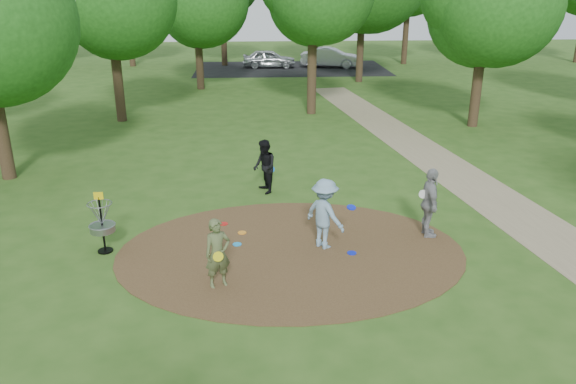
{
  "coord_description": "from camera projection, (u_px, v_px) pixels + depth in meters",
  "views": [
    {
      "loc": [
        -0.82,
        -12.17,
        6.17
      ],
      "look_at": [
        0.0,
        1.2,
        1.1
      ],
      "focal_mm": 35.0,
      "sensor_mm": 36.0,
      "label": 1
    }
  ],
  "objects": [
    {
      "name": "dirt_clearing",
      "position": [
        291.0,
        251.0,
        13.59
      ],
      "size": [
        8.4,
        8.4,
        0.02
      ],
      "primitive_type": "cylinder",
      "color": "#47301C",
      "rests_on": "ground"
    },
    {
      "name": "car_left",
      "position": [
        269.0,
        59.0,
        41.88
      ],
      "size": [
        3.95,
        1.66,
        1.33
      ],
      "primitive_type": "imported",
      "rotation": [
        0.0,
        0.0,
        1.55
      ],
      "color": "#B4B8BD",
      "rests_on": "ground"
    },
    {
      "name": "car_right",
      "position": [
        331.0,
        58.0,
        42.01
      ],
      "size": [
        4.63,
        2.48,
        1.45
      ],
      "primitive_type": "imported",
      "rotation": [
        0.0,
        0.0,
        1.34
      ],
      "color": "#B6B7BE",
      "rests_on": "ground"
    },
    {
      "name": "ground",
      "position": [
        291.0,
        252.0,
        13.6
      ],
      "size": [
        100.0,
        100.0,
        0.0
      ],
      "primitive_type": "plane",
      "color": "#2D5119",
      "rests_on": "ground"
    },
    {
      "name": "player_throwing_with_disc",
      "position": [
        325.0,
        214.0,
        13.54
      ],
      "size": [
        1.4,
        1.29,
        1.76
      ],
      "color": "#7B9EB8",
      "rests_on": "ground"
    },
    {
      "name": "disc_ground_orange",
      "position": [
        242.0,
        233.0,
        14.56
      ],
      "size": [
        0.22,
        0.22,
        0.02
      ],
      "primitive_type": "cylinder",
      "color": "orange",
      "rests_on": "dirt_clearing"
    },
    {
      "name": "disc_ground_cyan",
      "position": [
        237.0,
        244.0,
        13.92
      ],
      "size": [
        0.22,
        0.22,
        0.02
      ],
      "primitive_type": "cylinder",
      "color": "#1B92DA",
      "rests_on": "dirt_clearing"
    },
    {
      "name": "disc_golf_basket",
      "position": [
        101.0,
        218.0,
        13.31
      ],
      "size": [
        0.63,
        0.63,
        1.54
      ],
      "color": "black",
      "rests_on": "ground"
    },
    {
      "name": "player_observer_with_disc",
      "position": [
        218.0,
        254.0,
        11.82
      ],
      "size": [
        0.67,
        0.57,
        1.55
      ],
      "color": "#525F37",
      "rests_on": "ground"
    },
    {
      "name": "parking_lot",
      "position": [
        291.0,
        68.0,
        41.71
      ],
      "size": [
        14.0,
        8.0,
        0.01
      ],
      "primitive_type": "cube",
      "color": "black",
      "rests_on": "ground"
    },
    {
      "name": "player_walking_with_disc",
      "position": [
        264.0,
        167.0,
        17.12
      ],
      "size": [
        0.83,
        0.95,
        1.67
      ],
      "color": "black",
      "rests_on": "ground"
    },
    {
      "name": "disc_ground_red",
      "position": [
        224.0,
        224.0,
        15.09
      ],
      "size": [
        0.22,
        0.22,
        0.02
      ],
      "primitive_type": "cylinder",
      "color": "red",
      "rests_on": "dirt_clearing"
    },
    {
      "name": "player_waiting_with_disc",
      "position": [
        430.0,
        203.0,
        14.12
      ],
      "size": [
        0.57,
        1.09,
        1.82
      ],
      "color": "gray",
      "rests_on": "ground"
    },
    {
      "name": "tree_ring",
      "position": [
        360.0,
        4.0,
        22.23
      ],
      "size": [
        37.14,
        45.67,
        9.78
      ],
      "color": "#332316",
      "rests_on": "ground"
    },
    {
      "name": "footpath",
      "position": [
        516.0,
        213.0,
        15.83
      ],
      "size": [
        7.55,
        39.89,
        0.01
      ],
      "primitive_type": "cube",
      "rotation": [
        0.0,
        0.0,
        0.14
      ],
      "color": "#8C7A5B",
      "rests_on": "ground"
    },
    {
      "name": "disc_ground_blue",
      "position": [
        352.0,
        253.0,
        13.48
      ],
      "size": [
        0.22,
        0.22,
        0.02
      ],
      "primitive_type": "cylinder",
      "color": "#0C1BCE",
      "rests_on": "dirt_clearing"
    }
  ]
}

